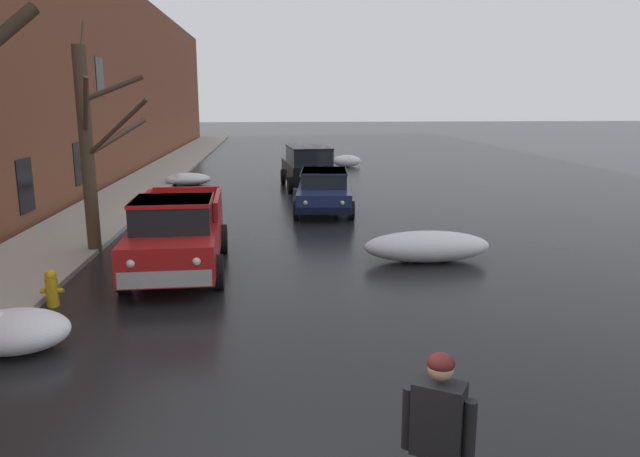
# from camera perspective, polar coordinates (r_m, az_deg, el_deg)

# --- Properties ---
(left_sidewalk_slab) EXTENTS (2.70, 80.00, 0.12)m
(left_sidewalk_slab) POSITION_cam_1_polar(r_m,az_deg,el_deg) (23.46, -18.72, 2.48)
(left_sidewalk_slab) COLOR #A8A399
(left_sidewalk_slab) RESTS_ON ground
(brick_townhouse_facade) EXTENTS (0.63, 80.00, 9.66)m
(brick_townhouse_facade) POSITION_cam_1_polar(r_m,az_deg,el_deg) (23.71, -24.00, 13.76)
(brick_townhouse_facade) COLOR brown
(brick_townhouse_facade) RESTS_ON ground
(snow_bank_near_corner_left) EXTENTS (2.03, 1.45, 0.60)m
(snow_bank_near_corner_left) POSITION_cam_1_polar(r_m,az_deg,el_deg) (27.50, -12.62, 4.64)
(snow_bank_near_corner_left) COLOR white
(snow_bank_near_corner_left) RESTS_ON ground
(snow_bank_along_left_kerb) EXTENTS (1.61, 0.95, 0.69)m
(snow_bank_along_left_kerb) POSITION_cam_1_polar(r_m,az_deg,el_deg) (34.32, 2.63, 6.49)
(snow_bank_along_left_kerb) COLOR white
(snow_bank_along_left_kerb) RESTS_ON ground
(snow_bank_mid_block_left) EXTENTS (1.66, 1.23, 0.70)m
(snow_bank_mid_block_left) POSITION_cam_1_polar(r_m,az_deg,el_deg) (10.39, -27.98, -8.71)
(snow_bank_mid_block_left) COLOR white
(snow_bank_mid_block_left) RESTS_ON ground
(snow_bank_near_corner_right) EXTENTS (3.02, 1.19, 0.73)m
(snow_bank_near_corner_right) POSITION_cam_1_polar(r_m,az_deg,el_deg) (14.39, 10.17, -1.73)
(snow_bank_near_corner_right) COLOR white
(snow_bank_near_corner_right) RESTS_ON ground
(bare_tree_second_along_sidewalk) EXTENTS (1.97, 2.82, 5.72)m
(bare_tree_second_along_sidewalk) POSITION_cam_1_polar(r_m,az_deg,el_deg) (15.64, -21.12, 7.53)
(bare_tree_second_along_sidewalk) COLOR #4C3D2D
(bare_tree_second_along_sidewalk) RESTS_ON ground
(pickup_truck_red_approaching_near_lane) EXTENTS (2.24, 5.07, 1.76)m
(pickup_truck_red_approaching_near_lane) POSITION_cam_1_polar(r_m,az_deg,el_deg) (13.55, -13.53, -0.47)
(pickup_truck_red_approaching_near_lane) COLOR red
(pickup_truck_red_approaching_near_lane) RESTS_ON ground
(sedan_darkblue_parked_kerbside_close) EXTENTS (2.26, 4.43, 1.42)m
(sedan_darkblue_parked_kerbside_close) POSITION_cam_1_polar(r_m,az_deg,el_deg) (20.44, 0.39, 3.73)
(sedan_darkblue_parked_kerbside_close) COLOR navy
(sedan_darkblue_parked_kerbside_close) RESTS_ON ground
(suv_black_parked_kerbside_mid) EXTENTS (2.41, 4.60, 1.82)m
(suv_black_parked_kerbside_mid) POSITION_cam_1_polar(r_m,az_deg,el_deg) (25.98, -1.10, 6.08)
(suv_black_parked_kerbside_mid) COLOR black
(suv_black_parked_kerbside_mid) RESTS_ON ground
(pedestrian_with_coffee) EXTENTS (0.60, 0.44, 1.76)m
(pedestrian_with_coffee) POSITION_cam_1_polar(r_m,az_deg,el_deg) (5.38, 11.23, -18.75)
(pedestrian_with_coffee) COLOR brown
(pedestrian_with_coffee) RESTS_ON ground
(fire_hydrant) EXTENTS (0.42, 0.22, 0.71)m
(fire_hydrant) POSITION_cam_1_polar(r_m,az_deg,el_deg) (12.18, -24.33, -5.22)
(fire_hydrant) COLOR gold
(fire_hydrant) RESTS_ON ground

